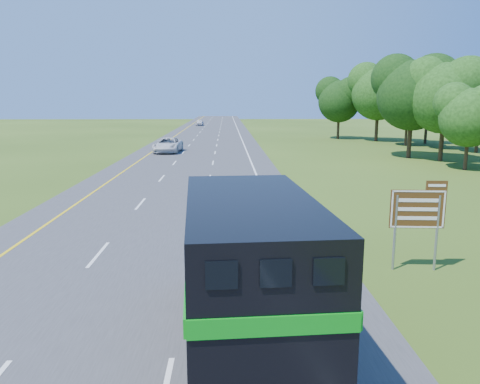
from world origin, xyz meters
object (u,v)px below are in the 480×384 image
at_px(horse_truck, 247,267).
at_px(far_car, 200,123).
at_px(exit_sign, 418,213).
at_px(white_suv, 168,145).

height_order(horse_truck, far_car, horse_truck).
bearing_deg(exit_sign, horse_truck, -135.84).
xyz_separation_m(far_car, exit_sign, (12.90, -97.92, 1.32)).
bearing_deg(white_suv, horse_truck, -77.72).
bearing_deg(white_suv, far_car, 92.65).
xyz_separation_m(horse_truck, white_suv, (-7.13, 43.55, -1.19)).
relative_size(white_suv, far_car, 1.46).
distance_m(horse_truck, exit_sign, 7.99).
bearing_deg(exit_sign, white_suv, 113.12).
xyz_separation_m(horse_truck, exit_sign, (6.11, 5.14, 0.00)).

